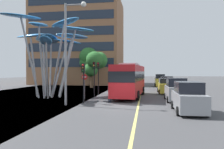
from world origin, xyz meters
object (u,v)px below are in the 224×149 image
Objects in this scene: street_lamp at (70,40)px; pedestrian at (110,92)px; leaf_sculpture at (53,37)px; car_parked_mid at (176,90)px; red_bus at (130,79)px; car_far_side at (160,81)px; no_entry_sign at (85,82)px; traffic_light_kerb_near at (83,74)px; car_side_street at (166,84)px; traffic_light_island_mid at (98,71)px; car_parked_far at (166,86)px; car_parked_near at (188,98)px; traffic_light_kerb_far at (94,72)px.

street_lamp reaches higher than pedestrian.
car_parked_mid is (12.86, -1.17, -5.58)m from leaf_sculpture.
red_bus reaches higher than car_parked_mid.
no_entry_sign is at bearing -113.58° from car_far_side.
traffic_light_kerb_near reaches higher than car_side_street.
car_parked_far is at bearing 14.03° from traffic_light_island_mid.
car_parked_near is (8.37, -3.11, -1.57)m from traffic_light_kerb_near.
no_entry_sign is at bearing -140.14° from car_parked_far.
red_bus is 9.75m from car_parked_near.
leaf_sculpture reaches higher than car_side_street.
car_side_street is at bearing -86.24° from car_far_side.
leaf_sculpture is at bearing -123.39° from car_far_side.
car_far_side is at bearing 56.61° from leaf_sculpture.
car_parked_near is 1.74× the size of no_entry_sign.
car_side_street is at bearing 53.98° from no_entry_sign.
car_parked_mid is (4.62, -2.64, -0.99)m from red_bus.
traffic_light_island_mid is 1.54× the size of no_entry_sign.
car_parked_far is at bearing 29.40° from traffic_light_kerb_far.
leaf_sculpture is 5.86m from traffic_light_kerb_far.
car_parked_mid is 20.45m from car_far_side.
traffic_light_kerb_near is (-3.73, -5.40, 0.54)m from red_bus.
car_far_side is at bearing 90.43° from car_parked_mid.
traffic_light_kerb_near is at bearing -118.89° from car_side_street.
pedestrian is at bearing 28.68° from traffic_light_kerb_near.
traffic_light_kerb_far is at bearing 162.81° from car_parked_mid.
car_parked_mid is 1.00× the size of car_far_side.
no_entry_sign reaches higher than car_parked_mid.
car_parked_near is at bearing -88.70° from car_parked_far.
car_parked_far is 11.45m from no_entry_sign.
red_bus is 4.11m from traffic_light_kerb_far.
car_side_street is 7.49m from car_far_side.
car_far_side is at bearing 89.45° from car_parked_far.
car_parked_mid is (8.65, -2.68, -1.79)m from traffic_light_kerb_far.
red_bus is 2.26× the size of car_far_side.
car_parked_near is at bearing -89.79° from car_parked_mid.
car_side_street reaches higher than pedestrian.
street_lamp reaches higher than traffic_light_kerb_far.
red_bus reaches higher than traffic_light_kerb_near.
traffic_light_kerb_near is 0.89× the size of traffic_light_island_mid.
car_far_side is (-0.49, 7.47, 0.11)m from car_side_street.
car_side_street is 0.49× the size of street_lamp.
leaf_sculpture is 2.11× the size of car_far_side.
pedestrian is at bearing -123.32° from car_parked_far.
traffic_light_kerb_near is at bearing -161.72° from car_parked_mid.
traffic_light_kerb_far is (-4.03, 0.04, 0.80)m from red_bus.
no_entry_sign reaches higher than car_parked_near.
car_far_side is at bearing 66.42° from no_entry_sign.
traffic_light_kerb_far is 0.87× the size of car_parked_near.
traffic_light_kerb_far is 7.22m from street_lamp.
leaf_sculpture reaches higher than traffic_light_island_mid.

